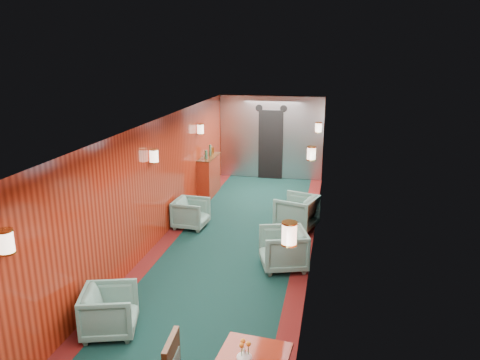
# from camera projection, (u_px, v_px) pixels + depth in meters

# --- Properties ---
(room) EXTENTS (12.00, 12.10, 2.40)m
(room) POSITION_uv_depth(u_px,v_px,m) (222.00, 176.00, 7.81)
(room) COLOR black
(room) RESTS_ON ground
(bulkhead) EXTENTS (2.98, 0.17, 2.39)m
(bulkhead) POSITION_uv_depth(u_px,v_px,m) (271.00, 138.00, 13.51)
(bulkhead) COLOR #B4B6BC
(bulkhead) RESTS_ON ground
(windows_right) EXTENTS (0.02, 8.60, 0.80)m
(windows_right) POSITION_uv_depth(u_px,v_px,m) (312.00, 187.00, 7.81)
(windows_right) COLOR silver
(windows_right) RESTS_ON ground
(wall_sconces) EXTENTS (2.97, 7.97, 0.25)m
(wall_sconces) POSITION_uv_depth(u_px,v_px,m) (230.00, 159.00, 8.30)
(wall_sconces) COLOR #F9DFC2
(wall_sconces) RESTS_ON ground
(credenza) EXTENTS (0.36, 1.14, 1.30)m
(credenza) POSITION_uv_depth(u_px,v_px,m) (209.00, 175.00, 12.10)
(credenza) COLOR maroon
(credenza) RESTS_ON ground
(flower_vase) EXTENTS (0.18, 0.18, 0.16)m
(flower_vase) POSITION_uv_depth(u_px,v_px,m) (244.00, 356.00, 4.53)
(flower_vase) COLOR silver
(flower_vase) RESTS_ON dining_table
(armchair_left_near) EXTENTS (0.87, 0.86, 0.64)m
(armchair_left_near) POSITION_uv_depth(u_px,v_px,m) (110.00, 311.00, 6.22)
(armchair_left_near) COLOR #204B47
(armchair_left_near) RESTS_ON ground
(armchair_left_far) EXTENTS (0.73, 0.71, 0.62)m
(armchair_left_far) POSITION_uv_depth(u_px,v_px,m) (191.00, 213.00, 9.92)
(armchair_left_far) COLOR #204B47
(armchair_left_far) RESTS_ON ground
(armchair_right_near) EXTENTS (0.96, 0.95, 0.70)m
(armchair_right_near) POSITION_uv_depth(u_px,v_px,m) (283.00, 249.00, 8.07)
(armchair_right_near) COLOR #204B47
(armchair_right_near) RESTS_ON ground
(armchair_right_far) EXTENTS (0.99, 0.97, 0.72)m
(armchair_right_far) POSITION_uv_depth(u_px,v_px,m) (296.00, 212.00, 9.85)
(armchair_right_far) COLOR #204B47
(armchair_right_far) RESTS_ON ground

